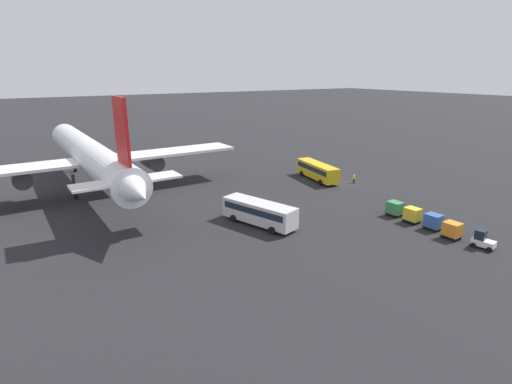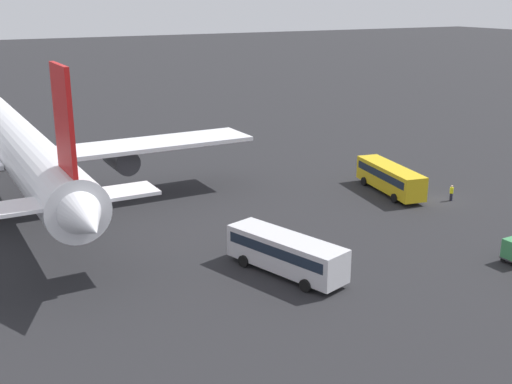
% 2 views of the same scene
% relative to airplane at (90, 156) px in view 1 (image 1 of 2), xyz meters
% --- Properties ---
extents(ground_plane, '(600.00, 600.00, 0.00)m').
position_rel_airplane_xyz_m(ground_plane, '(-18.00, -40.31, -6.30)').
color(ground_plane, '#232326').
extents(airplane, '(56.20, 48.73, 16.78)m').
position_rel_airplane_xyz_m(airplane, '(0.00, 0.00, 0.00)').
color(airplane, silver).
rests_on(airplane, ground).
extents(shuttle_bus_near, '(11.40, 4.41, 3.10)m').
position_rel_airplane_xyz_m(shuttle_bus_near, '(-13.35, -37.05, -4.44)').
color(shuttle_bus_near, gold).
rests_on(shuttle_bus_near, ground).
extents(shuttle_bus_far, '(11.03, 5.96, 3.11)m').
position_rel_airplane_xyz_m(shuttle_bus_far, '(-26.81, -15.55, -4.43)').
color(shuttle_bus_far, silver).
rests_on(shuttle_bus_far, ground).
extents(baggage_tug, '(2.61, 2.05, 2.10)m').
position_rel_airplane_xyz_m(baggage_tug, '(-46.55, -33.39, -5.36)').
color(baggage_tug, white).
rests_on(baggage_tug, ground).
extents(worker_person, '(0.38, 0.38, 1.74)m').
position_rel_airplane_xyz_m(worker_person, '(-18.83, -41.09, -5.43)').
color(worker_person, '#1E1E2D').
rests_on(worker_person, ground).
extents(cargo_cart_orange, '(2.07, 1.77, 2.06)m').
position_rel_airplane_xyz_m(cargo_cart_orange, '(-43.12, -32.83, -5.11)').
color(cargo_cart_orange, '#38383D').
rests_on(cargo_cart_orange, ground).
extents(cargo_cart_blue, '(2.07, 1.77, 2.06)m').
position_rel_airplane_xyz_m(cargo_cart_blue, '(-40.12, -33.48, -5.11)').
color(cargo_cart_blue, '#38383D').
rests_on(cargo_cart_blue, ground).
extents(cargo_cart_yellow, '(2.07, 1.77, 2.06)m').
position_rel_airplane_xyz_m(cargo_cart_yellow, '(-37.12, -33.30, -5.11)').
color(cargo_cart_yellow, '#38383D').
rests_on(cargo_cart_yellow, ground).
extents(cargo_cart_green, '(2.07, 1.77, 2.06)m').
position_rel_airplane_xyz_m(cargo_cart_green, '(-34.11, -33.43, -5.11)').
color(cargo_cart_green, '#38383D').
rests_on(cargo_cart_green, ground).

